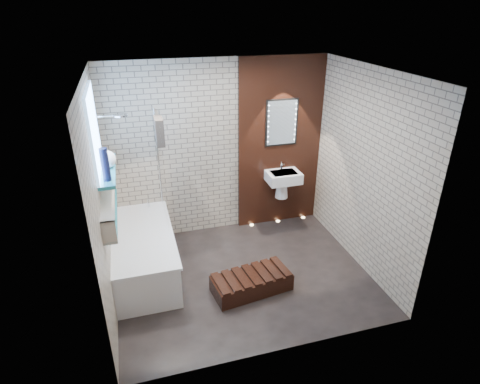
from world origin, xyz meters
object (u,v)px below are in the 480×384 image
object	(u,v)px
bathtub	(144,253)
washbasin	(283,180)
led_mirror	(282,123)
walnut_step	(251,283)
bath_screen	(161,168)

from	to	relation	value
bathtub	washbasin	world-z (taller)	washbasin
led_mirror	walnut_step	size ratio (longest dim) A/B	0.73
bathtub	bath_screen	distance (m)	1.14
washbasin	walnut_step	distance (m)	1.80
washbasin	led_mirror	xyz separation A→B (m)	(0.00, 0.16, 0.86)
bath_screen	washbasin	xyz separation A→B (m)	(1.82, 0.18, -0.49)
bathtub	bath_screen	world-z (taller)	bath_screen
bathtub	bath_screen	size ratio (longest dim) A/B	1.24
bathtub	led_mirror	distance (m)	2.68
washbasin	walnut_step	xyz separation A→B (m)	(-0.93, -1.38, -0.68)
walnut_step	bathtub	bearing A→B (deg)	148.48
bath_screen	walnut_step	distance (m)	1.90
led_mirror	walnut_step	world-z (taller)	led_mirror
led_mirror	washbasin	bearing A→B (deg)	-90.00
bathtub	washbasin	distance (m)	2.32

